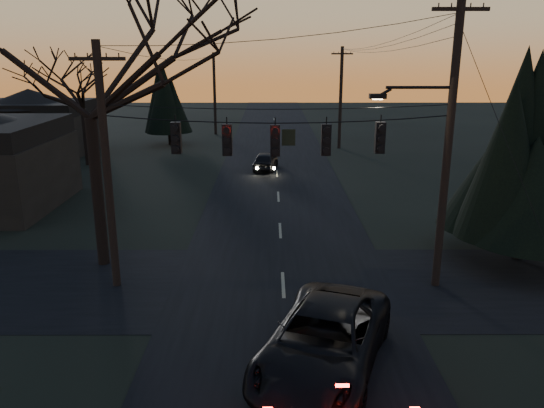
{
  "coord_description": "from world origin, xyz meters",
  "views": [
    {
      "loc": [
        -0.46,
        -7.57,
        8.15
      ],
      "look_at": [
        -0.41,
        7.87,
        3.67
      ],
      "focal_mm": 35.0,
      "sensor_mm": 36.0,
      "label": 1
    }
  ],
  "objects_px": {
    "utility_pole_far_r": "(339,148)",
    "evergreen_right": "(530,155)",
    "utility_pole_right": "(435,285)",
    "suv_near": "(324,341)",
    "utility_pole_left": "(117,285)",
    "sedan_oncoming_a": "(266,161)",
    "utility_pole_far_l": "(216,134)",
    "bare_tree_left": "(84,53)"
  },
  "relations": [
    {
      "from": "utility_pole_far_r",
      "to": "evergreen_right",
      "type": "relative_size",
      "value": 1.16
    },
    {
      "from": "utility_pole_far_r",
      "to": "evergreen_right",
      "type": "xyz_separation_m",
      "value": [
        4.09,
        -25.4,
        4.27
      ]
    },
    {
      "from": "utility_pole_right",
      "to": "suv_near",
      "type": "xyz_separation_m",
      "value": [
        -4.55,
        -5.27,
        0.84
      ]
    },
    {
      "from": "utility_pole_right",
      "to": "evergreen_right",
      "type": "relative_size",
      "value": 1.36
    },
    {
      "from": "utility_pole_left",
      "to": "utility_pole_far_r",
      "type": "height_order",
      "value": "same"
    },
    {
      "from": "sedan_oncoming_a",
      "to": "utility_pole_far_r",
      "type": "bearing_deg",
      "value": -118.01
    },
    {
      "from": "utility_pole_left",
      "to": "evergreen_right",
      "type": "distance_m",
      "value": 16.37
    },
    {
      "from": "evergreen_right",
      "to": "suv_near",
      "type": "relative_size",
      "value": 1.22
    },
    {
      "from": "utility_pole_far_l",
      "to": "sedan_oncoming_a",
      "type": "relative_size",
      "value": 2.16
    },
    {
      "from": "evergreen_right",
      "to": "utility_pole_left",
      "type": "bearing_deg",
      "value": -170.53
    },
    {
      "from": "utility_pole_far_l",
      "to": "utility_pole_right",
      "type": "bearing_deg",
      "value": -72.28
    },
    {
      "from": "utility_pole_right",
      "to": "utility_pole_left",
      "type": "xyz_separation_m",
      "value": [
        -11.5,
        0.0,
        0.0
      ]
    },
    {
      "from": "suv_near",
      "to": "sedan_oncoming_a",
      "type": "distance_m",
      "value": 24.67
    },
    {
      "from": "utility_pole_far_r",
      "to": "evergreen_right",
      "type": "height_order",
      "value": "evergreen_right"
    },
    {
      "from": "utility_pole_left",
      "to": "suv_near",
      "type": "relative_size",
      "value": 1.41
    },
    {
      "from": "utility_pole_left",
      "to": "utility_pole_far_r",
      "type": "relative_size",
      "value": 1.0
    },
    {
      "from": "suv_near",
      "to": "utility_pole_far_r",
      "type": "bearing_deg",
      "value": 102.14
    },
    {
      "from": "bare_tree_left",
      "to": "sedan_oncoming_a",
      "type": "distance_m",
      "value": 19.84
    },
    {
      "from": "evergreen_right",
      "to": "utility_pole_far_r",
      "type": "bearing_deg",
      "value": 99.15
    },
    {
      "from": "utility_pole_far_l",
      "to": "sedan_oncoming_a",
      "type": "height_order",
      "value": "utility_pole_far_l"
    },
    {
      "from": "utility_pole_right",
      "to": "utility_pole_far_l",
      "type": "xyz_separation_m",
      "value": [
        -11.5,
        36.0,
        0.0
      ]
    },
    {
      "from": "bare_tree_left",
      "to": "utility_pole_left",
      "type": "bearing_deg",
      "value": -62.14
    },
    {
      "from": "utility_pole_right",
      "to": "utility_pole_far_l",
      "type": "bearing_deg",
      "value": 107.72
    },
    {
      "from": "utility_pole_right",
      "to": "sedan_oncoming_a",
      "type": "height_order",
      "value": "utility_pole_right"
    },
    {
      "from": "utility_pole_left",
      "to": "suv_near",
      "type": "height_order",
      "value": "utility_pole_left"
    },
    {
      "from": "utility_pole_far_l",
      "to": "bare_tree_left",
      "type": "relative_size",
      "value": 0.69
    },
    {
      "from": "utility_pole_far_l",
      "to": "suv_near",
      "type": "relative_size",
      "value": 1.33
    },
    {
      "from": "utility_pole_far_r",
      "to": "suv_near",
      "type": "relative_size",
      "value": 1.41
    },
    {
      "from": "utility_pole_right",
      "to": "suv_near",
      "type": "distance_m",
      "value": 7.01
    },
    {
      "from": "utility_pole_right",
      "to": "utility_pole_left",
      "type": "bearing_deg",
      "value": 180.0
    },
    {
      "from": "utility_pole_left",
      "to": "sedan_oncoming_a",
      "type": "bearing_deg",
      "value": 74.95
    },
    {
      "from": "sedan_oncoming_a",
      "to": "utility_pole_right",
      "type": "bearing_deg",
      "value": 116.07
    },
    {
      "from": "sedan_oncoming_a",
      "to": "evergreen_right",
      "type": "bearing_deg",
      "value": 129.86
    },
    {
      "from": "utility_pole_right",
      "to": "utility_pole_far_r",
      "type": "bearing_deg",
      "value": 90.0
    },
    {
      "from": "utility_pole_far_l",
      "to": "sedan_oncoming_a",
      "type": "bearing_deg",
      "value": -72.66
    },
    {
      "from": "utility_pole_far_l",
      "to": "suv_near",
      "type": "distance_m",
      "value": 41.86
    },
    {
      "from": "bare_tree_left",
      "to": "evergreen_right",
      "type": "distance_m",
      "value": 17.11
    },
    {
      "from": "utility_pole_left",
      "to": "suv_near",
      "type": "distance_m",
      "value": 8.76
    },
    {
      "from": "utility_pole_far_r",
      "to": "evergreen_right",
      "type": "distance_m",
      "value": 26.08
    },
    {
      "from": "evergreen_right",
      "to": "sedan_oncoming_a",
      "type": "distance_m",
      "value": 20.04
    },
    {
      "from": "utility_pole_far_l",
      "to": "bare_tree_left",
      "type": "height_order",
      "value": "bare_tree_left"
    },
    {
      "from": "bare_tree_left",
      "to": "utility_pole_right",
      "type": "bearing_deg",
      "value": -9.28
    }
  ]
}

